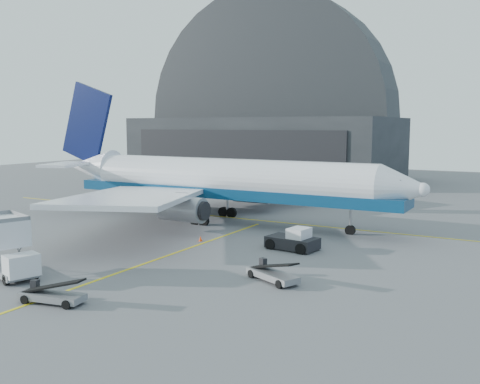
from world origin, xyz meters
The scene contains 9 objects.
ground centered at (0.00, 0.00, 0.00)m, with size 200.00×200.00×0.00m, color #565659.
taxi_lines centered at (0.00, 12.67, 0.01)m, with size 80.00×42.12×0.02m.
hangar centered at (-22.00, 64.95, 9.54)m, with size 50.00×28.30×28.00m.
airliner centered at (-5.32, 17.42, 4.52)m, with size 45.99×44.60×16.14m.
catering_truck centered at (-6.22, -8.33, 2.05)m, with size 6.27×3.92×4.05m.
pushback_tug centered at (8.09, 8.86, 0.74)m, with size 4.56×3.02×1.98m.
belt_loader_a centered at (1.03, -10.97, 0.50)m, with size 4.36×2.13×1.63m.
belt_loader_b centered at (10.56, -0.46, 0.52)m, with size 4.42×3.05×1.69m.
traffic_cone centered at (-0.70, 7.76, 0.22)m, with size 0.33×0.33×0.47m.
Camera 1 is at (25.91, -32.42, 10.54)m, focal length 40.00 mm.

